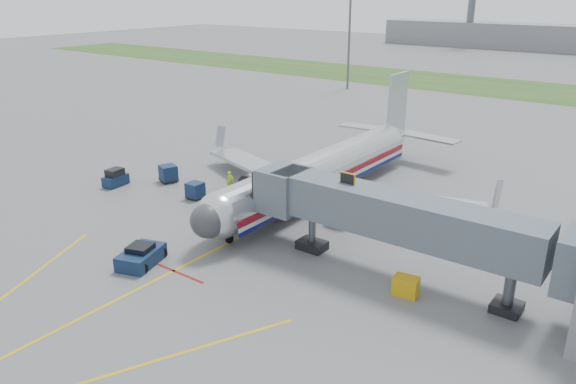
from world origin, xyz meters
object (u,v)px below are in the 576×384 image
Objects in this scene: baggage_tug at (115,178)px; airliner at (321,171)px; ramp_worker at (230,181)px; belt_loader at (247,211)px; pushback_tug at (141,256)px.

airliner is at bearing 28.30° from baggage_tug.
belt_loader is at bearing -95.77° from ramp_worker.
ramp_worker is (-8.34, -4.03, -1.65)m from airliner.
airliner reaches higher than ramp_worker.
ramp_worker is at bearing 30.25° from baggage_tug.
airliner is 20.21m from pushback_tug.
pushback_tug is 16.86m from ramp_worker.
ramp_worker is at bearing 109.45° from pushback_tug.
airliner is at bearing 72.75° from belt_loader.
baggage_tug is 12.04m from ramp_worker.
airliner is 8.90× the size of belt_loader.
airliner is 8.48× the size of pushback_tug.
belt_loader is at bearing 6.95° from baggage_tug.
belt_loader is 7.13m from ramp_worker.
ramp_worker reaches higher than belt_loader.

